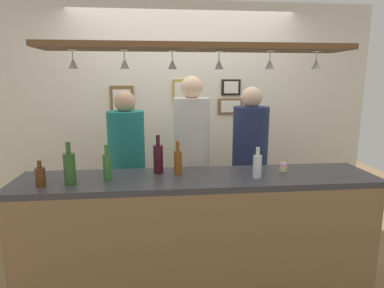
{
  "coord_description": "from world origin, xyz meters",
  "views": [
    {
      "loc": [
        -0.29,
        -2.68,
        1.75
      ],
      "look_at": [
        0.0,
        0.1,
        1.19
      ],
      "focal_mm": 30.31,
      "sensor_mm": 36.0,
      "label": 1
    }
  ],
  "objects_px": {
    "bottle_soda_clear": "(257,166)",
    "picture_frame_upper_small": "(231,87)",
    "picture_frame_lower_pair": "(231,106)",
    "bottle_beer_amber_tall": "(178,161)",
    "cupcake": "(283,167)",
    "person_left_teal_shirt": "(127,161)",
    "bottle_beer_green_import": "(107,166)",
    "person_right_navy_shirt": "(250,156)",
    "bottle_beer_brown_stubby": "(40,176)",
    "picture_frame_caricature": "(122,101)",
    "bottle_wine_dark_red": "(158,158)",
    "picture_frame_crest": "(180,91)",
    "bottle_champagne_green": "(70,168)",
    "person_middle_white_patterned_shirt": "(192,151)"
  },
  "relations": [
    {
      "from": "picture_frame_upper_small",
      "to": "bottle_beer_amber_tall",
      "type": "bearing_deg",
      "value": -117.87
    },
    {
      "from": "bottle_champagne_green",
      "to": "bottle_beer_green_import",
      "type": "xyz_separation_m",
      "value": [
        0.24,
        0.07,
        -0.01
      ]
    },
    {
      "from": "person_right_navy_shirt",
      "to": "bottle_soda_clear",
      "type": "xyz_separation_m",
      "value": [
        -0.16,
        -0.75,
        0.11
      ]
    },
    {
      "from": "bottle_wine_dark_red",
      "to": "cupcake",
      "type": "distance_m",
      "value": 0.99
    },
    {
      "from": "picture_frame_lower_pair",
      "to": "bottle_beer_amber_tall",
      "type": "bearing_deg",
      "value": -117.85
    },
    {
      "from": "person_right_navy_shirt",
      "to": "picture_frame_caricature",
      "type": "xyz_separation_m",
      "value": [
        -1.29,
        0.73,
        0.5
      ]
    },
    {
      "from": "bottle_wine_dark_red",
      "to": "cupcake",
      "type": "bearing_deg",
      "value": -3.42
    },
    {
      "from": "bottle_champagne_green",
      "to": "bottle_beer_amber_tall",
      "type": "xyz_separation_m",
      "value": [
        0.76,
        0.17,
        -0.02
      ]
    },
    {
      "from": "person_left_teal_shirt",
      "to": "picture_frame_lower_pair",
      "type": "distance_m",
      "value": 1.43
    },
    {
      "from": "person_left_teal_shirt",
      "to": "bottle_soda_clear",
      "type": "bearing_deg",
      "value": -36.3
    },
    {
      "from": "picture_frame_caricature",
      "to": "picture_frame_lower_pair",
      "type": "xyz_separation_m",
      "value": [
        1.25,
        0.0,
        -0.07
      ]
    },
    {
      "from": "bottle_champagne_green",
      "to": "bottle_beer_green_import",
      "type": "relative_size",
      "value": 1.15
    },
    {
      "from": "person_right_navy_shirt",
      "to": "bottle_soda_clear",
      "type": "height_order",
      "value": "person_right_navy_shirt"
    },
    {
      "from": "bottle_beer_brown_stubby",
      "to": "picture_frame_caricature",
      "type": "distance_m",
      "value": 1.62
    },
    {
      "from": "bottle_beer_green_import",
      "to": "picture_frame_lower_pair",
      "type": "relative_size",
      "value": 0.87
    },
    {
      "from": "bottle_beer_amber_tall",
      "to": "picture_frame_lower_pair",
      "type": "distance_m",
      "value": 1.53
    },
    {
      "from": "bottle_beer_brown_stubby",
      "to": "bottle_beer_green_import",
      "type": "xyz_separation_m",
      "value": [
        0.43,
        0.1,
        0.03
      ]
    },
    {
      "from": "person_left_teal_shirt",
      "to": "picture_frame_upper_small",
      "type": "xyz_separation_m",
      "value": [
        1.14,
        0.73,
        0.67
      ]
    },
    {
      "from": "bottle_beer_green_import",
      "to": "picture_frame_crest",
      "type": "height_order",
      "value": "picture_frame_crest"
    },
    {
      "from": "bottle_wine_dark_red",
      "to": "picture_frame_crest",
      "type": "xyz_separation_m",
      "value": [
        0.26,
        1.28,
        0.47
      ]
    },
    {
      "from": "bottle_champagne_green",
      "to": "bottle_beer_amber_tall",
      "type": "distance_m",
      "value": 0.78
    },
    {
      "from": "person_right_navy_shirt",
      "to": "bottle_beer_green_import",
      "type": "xyz_separation_m",
      "value": [
        -1.26,
        -0.69,
        0.12
      ]
    },
    {
      "from": "bottle_wine_dark_red",
      "to": "picture_frame_upper_small",
      "type": "bearing_deg",
      "value": 56.35
    },
    {
      "from": "person_right_navy_shirt",
      "to": "picture_frame_caricature",
      "type": "distance_m",
      "value": 1.56
    },
    {
      "from": "bottle_beer_amber_tall",
      "to": "picture_frame_lower_pair",
      "type": "height_order",
      "value": "picture_frame_lower_pair"
    },
    {
      "from": "bottle_wine_dark_red",
      "to": "cupcake",
      "type": "relative_size",
      "value": 3.85
    },
    {
      "from": "person_left_teal_shirt",
      "to": "cupcake",
      "type": "relative_size",
      "value": 21.15
    },
    {
      "from": "person_left_teal_shirt",
      "to": "person_right_navy_shirt",
      "type": "distance_m",
      "value": 1.18
    },
    {
      "from": "picture_frame_lower_pair",
      "to": "person_right_navy_shirt",
      "type": "bearing_deg",
      "value": -86.91
    },
    {
      "from": "bottle_beer_brown_stubby",
      "to": "picture_frame_crest",
      "type": "relative_size",
      "value": 0.69
    },
    {
      "from": "picture_frame_crest",
      "to": "bottle_beer_green_import",
      "type": "bearing_deg",
      "value": -113.99
    },
    {
      "from": "bottle_beer_amber_tall",
      "to": "cupcake",
      "type": "xyz_separation_m",
      "value": [
        0.84,
        -0.01,
        -0.06
      ]
    },
    {
      "from": "person_middle_white_patterned_shirt",
      "to": "picture_frame_caricature",
      "type": "height_order",
      "value": "person_middle_white_patterned_shirt"
    },
    {
      "from": "person_right_navy_shirt",
      "to": "bottle_beer_brown_stubby",
      "type": "distance_m",
      "value": 1.87
    },
    {
      "from": "bottle_soda_clear",
      "to": "picture_frame_caricature",
      "type": "height_order",
      "value": "picture_frame_caricature"
    },
    {
      "from": "bottle_soda_clear",
      "to": "picture_frame_upper_small",
      "type": "distance_m",
      "value": 1.58
    },
    {
      "from": "bottle_beer_amber_tall",
      "to": "picture_frame_upper_small",
      "type": "relative_size",
      "value": 1.18
    },
    {
      "from": "bottle_soda_clear",
      "to": "bottle_beer_brown_stubby",
      "type": "distance_m",
      "value": 1.53
    },
    {
      "from": "person_left_teal_shirt",
      "to": "bottle_beer_green_import",
      "type": "xyz_separation_m",
      "value": [
        -0.07,
        -0.69,
        0.14
      ]
    },
    {
      "from": "cupcake",
      "to": "picture_frame_upper_small",
      "type": "bearing_deg",
      "value": 95.98
    },
    {
      "from": "person_right_navy_shirt",
      "to": "bottle_wine_dark_red",
      "type": "bearing_deg",
      "value": -148.35
    },
    {
      "from": "bottle_soda_clear",
      "to": "picture_frame_lower_pair",
      "type": "relative_size",
      "value": 0.77
    },
    {
      "from": "person_middle_white_patterned_shirt",
      "to": "picture_frame_upper_small",
      "type": "xyz_separation_m",
      "value": [
        0.53,
        0.73,
        0.58
      ]
    },
    {
      "from": "bottle_beer_amber_tall",
      "to": "cupcake",
      "type": "distance_m",
      "value": 0.84
    },
    {
      "from": "bottle_wine_dark_red",
      "to": "picture_frame_lower_pair",
      "type": "relative_size",
      "value": 1.0
    },
    {
      "from": "picture_frame_lower_pair",
      "to": "bottle_beer_brown_stubby",
      "type": "bearing_deg",
      "value": -137.35
    },
    {
      "from": "bottle_soda_clear",
      "to": "cupcake",
      "type": "bearing_deg",
      "value": 29.13
    },
    {
      "from": "cupcake",
      "to": "person_right_navy_shirt",
      "type": "bearing_deg",
      "value": 99.46
    },
    {
      "from": "picture_frame_crest",
      "to": "bottle_champagne_green",
      "type": "bearing_deg",
      "value": -120.35
    },
    {
      "from": "picture_frame_lower_pair",
      "to": "picture_frame_caricature",
      "type": "bearing_deg",
      "value": 180.0
    }
  ]
}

